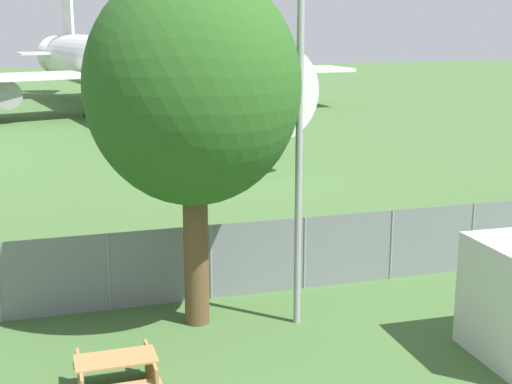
% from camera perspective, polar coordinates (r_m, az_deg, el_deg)
% --- Properties ---
extents(perimeter_fence, '(56.07, 0.07, 1.96)m').
position_cam_1_polar(perimeter_fence, '(18.21, -3.65, -5.62)').
color(perimeter_fence, gray).
rests_on(perimeter_fence, ground).
extents(airplane, '(39.93, 49.23, 12.74)m').
position_cam_1_polar(airplane, '(55.25, -10.61, 9.78)').
color(airplane, white).
rests_on(airplane, ground).
extents(picnic_bench_near_cabin, '(1.53, 1.41, 0.76)m').
position_cam_1_polar(picnic_bench_near_cabin, '(14.09, -11.11, -13.96)').
color(picnic_bench_near_cabin, '#A37A47').
rests_on(picnic_bench_near_cabin, ground).
extents(tree_behind_benches, '(4.78, 4.78, 8.16)m').
position_cam_1_polar(tree_behind_benches, '(15.83, -5.08, 8.27)').
color(tree_behind_benches, brown).
rests_on(tree_behind_benches, ground).
extents(light_mast, '(0.44, 0.44, 8.73)m').
position_cam_1_polar(light_mast, '(15.82, 3.51, 7.41)').
color(light_mast, '#99999E').
rests_on(light_mast, ground).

